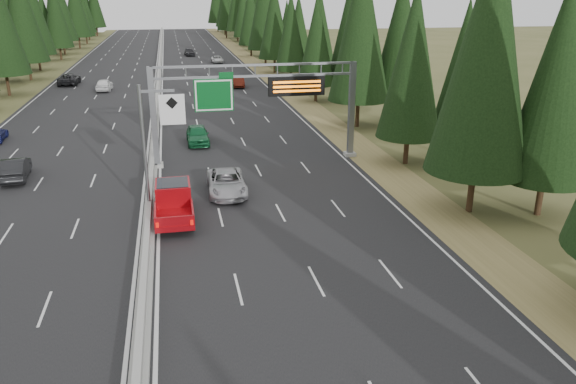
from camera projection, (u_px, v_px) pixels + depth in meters
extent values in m
cube|color=black|center=(159.00, 82.00, 85.72)|extent=(32.00, 260.00, 0.08)
cube|color=olive|center=(273.00, 79.00, 89.13)|extent=(3.60, 260.00, 0.06)
cube|color=#474C23|center=(35.00, 86.00, 82.31)|extent=(3.60, 260.00, 0.06)
cube|color=gray|center=(159.00, 81.00, 85.65)|extent=(0.70, 260.00, 0.30)
cube|color=gray|center=(158.00, 78.00, 85.52)|extent=(0.30, 260.00, 0.60)
cube|color=slate|center=(154.00, 118.00, 42.98)|extent=(0.45, 0.45, 7.80)
cube|color=gray|center=(158.00, 165.00, 44.24)|extent=(0.90, 0.90, 0.30)
cube|color=slate|center=(351.00, 110.00, 46.01)|extent=(0.45, 0.45, 7.80)
cube|color=gray|center=(350.00, 154.00, 47.28)|extent=(0.90, 0.90, 0.30)
cube|color=slate|center=(255.00, 65.00, 43.21)|extent=(15.85, 0.35, 0.16)
cube|color=slate|center=(255.00, 76.00, 43.49)|extent=(15.85, 0.35, 0.16)
cube|color=#054C19|center=(214.00, 95.00, 43.08)|extent=(3.00, 0.10, 2.50)
cube|color=silver|center=(214.00, 95.00, 43.02)|extent=(2.85, 0.02, 2.35)
cube|color=#054C19|center=(226.00, 75.00, 42.77)|extent=(1.10, 0.10, 0.45)
cube|color=black|center=(296.00, 86.00, 44.11)|extent=(4.50, 0.40, 1.50)
cube|color=orange|center=(297.00, 82.00, 43.79)|extent=(3.80, 0.02, 0.18)
cube|color=orange|center=(297.00, 86.00, 43.91)|extent=(3.80, 0.02, 0.18)
cube|color=orange|center=(297.00, 91.00, 44.03)|extent=(3.80, 0.02, 0.18)
cylinder|color=slate|center=(145.00, 152.00, 33.66)|extent=(0.20, 0.20, 8.00)
cube|color=gray|center=(150.00, 212.00, 34.97)|extent=(0.50, 0.50, 0.20)
cube|color=slate|center=(157.00, 91.00, 32.64)|extent=(2.00, 0.15, 0.15)
cube|color=silver|center=(172.00, 110.00, 33.05)|extent=(1.50, 0.06, 1.80)
cylinder|color=black|center=(471.00, 191.00, 35.11)|extent=(0.40, 0.40, 2.74)
cone|color=black|center=(487.00, 51.00, 32.22)|extent=(6.17, 6.17, 14.39)
cylinder|color=black|center=(540.00, 197.00, 34.67)|extent=(0.40, 0.40, 2.34)
cone|color=black|center=(559.00, 78.00, 32.20)|extent=(5.26, 5.26, 12.28)
cylinder|color=black|center=(406.00, 150.00, 45.10)|extent=(0.40, 0.40, 2.24)
cone|color=black|center=(413.00, 61.00, 42.74)|extent=(5.05, 5.05, 11.78)
cylinder|color=black|center=(456.00, 145.00, 46.80)|extent=(0.40, 0.40, 2.05)
cone|color=black|center=(464.00, 67.00, 44.63)|extent=(4.62, 4.62, 10.77)
cylinder|color=black|center=(357.00, 113.00, 57.44)|extent=(0.40, 0.40, 2.74)
cone|color=black|center=(361.00, 26.00, 54.55)|extent=(6.17, 6.17, 14.40)
cylinder|color=black|center=(396.00, 111.00, 59.19)|extent=(0.40, 0.40, 2.46)
cone|color=black|center=(401.00, 36.00, 56.60)|extent=(5.54, 5.54, 12.93)
cylinder|color=black|center=(316.00, 93.00, 70.74)|extent=(0.40, 0.40, 2.08)
cone|color=black|center=(317.00, 40.00, 68.54)|extent=(4.69, 4.69, 10.94)
cylinder|color=black|center=(352.00, 88.00, 72.03)|extent=(0.40, 0.40, 2.82)
cone|color=black|center=(355.00, 17.00, 69.06)|extent=(6.34, 6.34, 14.80)
cylinder|color=black|center=(291.00, 78.00, 83.46)|extent=(0.40, 0.40, 2.12)
cone|color=black|center=(291.00, 31.00, 81.22)|extent=(4.78, 4.78, 11.16)
cylinder|color=black|center=(318.00, 77.00, 83.80)|extent=(0.40, 0.40, 2.25)
cone|color=black|center=(319.00, 28.00, 81.42)|extent=(5.06, 5.06, 11.82)
cylinder|color=black|center=(275.00, 66.00, 95.70)|extent=(0.40, 0.40, 2.42)
cone|color=black|center=(274.00, 19.00, 93.15)|extent=(5.44, 5.44, 12.70)
cylinder|color=black|center=(298.00, 66.00, 96.32)|extent=(0.40, 0.40, 2.07)
cone|color=black|center=(299.00, 27.00, 94.14)|extent=(4.66, 4.66, 10.87)
cylinder|color=black|center=(266.00, 57.00, 105.51)|extent=(0.40, 0.40, 2.96)
cone|color=black|center=(265.00, 5.00, 102.39)|extent=(6.66, 6.66, 15.54)
cylinder|color=black|center=(287.00, 57.00, 109.98)|extent=(0.40, 0.40, 1.88)
cone|color=black|center=(287.00, 26.00, 108.00)|extent=(4.23, 4.23, 9.87)
cylinder|color=black|center=(251.00, 50.00, 120.39)|extent=(0.40, 0.40, 2.39)
cone|color=black|center=(250.00, 14.00, 117.87)|extent=(5.37, 5.37, 12.54)
cylinder|color=black|center=(272.00, 52.00, 118.62)|extent=(0.40, 0.40, 1.97)
cone|color=black|center=(272.00, 22.00, 116.55)|extent=(4.42, 4.42, 10.32)
cylinder|color=black|center=(249.00, 46.00, 132.67)|extent=(0.40, 0.40, 1.86)
cone|color=black|center=(248.00, 21.00, 130.71)|extent=(4.19, 4.19, 9.77)
cylinder|color=black|center=(267.00, 45.00, 133.31)|extent=(0.40, 0.40, 2.26)
cone|color=black|center=(267.00, 14.00, 130.93)|extent=(5.08, 5.08, 11.86)
cylinder|color=black|center=(244.00, 41.00, 142.86)|extent=(0.40, 0.40, 2.29)
cone|color=black|center=(243.00, 12.00, 140.45)|extent=(5.16, 5.16, 12.03)
cylinder|color=black|center=(259.00, 39.00, 145.36)|extent=(0.40, 0.40, 2.87)
cone|color=black|center=(258.00, 3.00, 142.33)|extent=(6.47, 6.47, 15.09)
cylinder|color=black|center=(238.00, 36.00, 156.15)|extent=(0.40, 0.40, 2.82)
cone|color=black|center=(237.00, 3.00, 153.18)|extent=(6.33, 6.33, 14.78)
cylinder|color=black|center=(250.00, 37.00, 157.22)|extent=(0.40, 0.40, 2.07)
cone|color=black|center=(250.00, 13.00, 155.04)|extent=(4.65, 4.65, 10.86)
cylinder|color=black|center=(226.00, 34.00, 166.68)|extent=(0.40, 0.40, 2.40)
cone|color=black|center=(225.00, 8.00, 164.15)|extent=(5.40, 5.40, 12.60)
cylinder|color=black|center=(243.00, 34.00, 167.22)|extent=(0.40, 0.40, 2.62)
cone|color=black|center=(242.00, 5.00, 164.46)|extent=(5.90, 5.90, 13.76)
cylinder|color=black|center=(225.00, 31.00, 180.23)|extent=(0.40, 0.40, 2.59)
cone|color=black|center=(224.00, 4.00, 177.50)|extent=(5.82, 5.82, 13.59)
cylinder|color=black|center=(239.00, 31.00, 180.55)|extent=(0.40, 0.40, 2.45)
cone|color=black|center=(239.00, 6.00, 177.97)|extent=(5.51, 5.51, 12.85)
cylinder|color=black|center=(218.00, 27.00, 192.97)|extent=(0.40, 0.40, 2.99)
cylinder|color=black|center=(230.00, 28.00, 191.66)|extent=(0.40, 0.40, 2.81)
cone|color=black|center=(230.00, 1.00, 188.70)|extent=(6.32, 6.32, 14.74)
cylinder|color=black|center=(8.00, 85.00, 74.30)|extent=(0.40, 0.40, 2.87)
cylinder|color=black|center=(30.00, 71.00, 87.50)|extent=(0.40, 0.40, 2.90)
cone|color=black|center=(21.00, 10.00, 84.45)|extent=(6.51, 6.51, 15.20)
cylinder|color=black|center=(39.00, 62.00, 98.58)|extent=(0.40, 0.40, 2.78)
cone|color=black|center=(32.00, 10.00, 95.65)|extent=(6.26, 6.26, 14.62)
cylinder|color=black|center=(18.00, 63.00, 98.50)|extent=(0.40, 0.40, 2.70)
cone|color=black|center=(10.00, 12.00, 95.65)|extent=(6.09, 6.09, 14.20)
cylinder|color=black|center=(61.00, 54.00, 113.46)|extent=(0.40, 0.40, 2.51)
cone|color=black|center=(55.00, 13.00, 110.81)|extent=(5.65, 5.65, 13.19)
cylinder|color=black|center=(32.00, 55.00, 110.76)|extent=(0.40, 0.40, 2.78)
cone|color=black|center=(25.00, 8.00, 107.84)|extent=(6.25, 6.25, 14.59)
cylinder|color=black|center=(64.00, 47.00, 124.00)|extent=(0.40, 0.40, 2.94)
cone|color=black|center=(58.00, 4.00, 120.91)|extent=(6.61, 6.61, 15.42)
cylinder|color=black|center=(48.00, 49.00, 123.97)|extent=(0.40, 0.40, 2.18)
cone|color=black|center=(43.00, 17.00, 121.68)|extent=(4.91, 4.91, 11.45)
cylinder|color=black|center=(80.00, 43.00, 136.29)|extent=(0.40, 0.40, 2.81)
cone|color=black|center=(75.00, 5.00, 133.32)|extent=(6.33, 6.33, 14.76)
cylinder|color=black|center=(59.00, 44.00, 134.54)|extent=(0.40, 0.40, 2.71)
cone|color=black|center=(54.00, 6.00, 131.69)|extent=(6.10, 6.10, 14.23)
cylinder|color=black|center=(87.00, 40.00, 148.08)|extent=(0.40, 0.40, 2.13)
cone|color=black|center=(84.00, 14.00, 145.83)|extent=(4.80, 4.80, 11.20)
cylinder|color=black|center=(69.00, 40.00, 148.06)|extent=(0.40, 0.40, 2.02)
cone|color=black|center=(66.00, 15.00, 145.93)|extent=(4.55, 4.55, 10.62)
cylinder|color=black|center=(89.00, 36.00, 161.29)|extent=(0.40, 0.40, 2.04)
cone|color=black|center=(87.00, 13.00, 159.14)|extent=(4.59, 4.59, 10.72)
cylinder|color=black|center=(78.00, 36.00, 159.90)|extent=(0.40, 0.40, 2.59)
cone|color=black|center=(74.00, 6.00, 157.18)|extent=(5.82, 5.82, 13.58)
cylinder|color=black|center=(97.00, 32.00, 174.29)|extent=(0.40, 0.40, 2.71)
cone|color=black|center=(94.00, 3.00, 171.44)|extent=(6.10, 6.10, 14.23)
cylinder|color=black|center=(84.00, 32.00, 171.93)|extent=(0.40, 0.40, 2.94)
cone|color=black|center=(81.00, 0.00, 168.83)|extent=(6.63, 6.63, 15.46)
cylinder|color=black|center=(97.00, 30.00, 186.11)|extent=(0.40, 0.40, 1.85)
cone|color=black|center=(95.00, 12.00, 184.17)|extent=(4.16, 4.16, 9.71)
cylinder|color=black|center=(89.00, 30.00, 183.21)|extent=(0.40, 0.40, 2.37)
cone|color=black|center=(86.00, 6.00, 180.71)|extent=(5.33, 5.33, 12.44)
imported|color=#AAA9AD|center=(226.00, 182.00, 38.30)|extent=(2.63, 5.54, 1.53)
cylinder|color=black|center=(158.00, 225.00, 32.14)|extent=(0.33, 0.89, 0.89)
cylinder|color=black|center=(191.00, 222.00, 32.50)|extent=(0.33, 0.89, 0.89)
cylinder|color=black|center=(159.00, 203.00, 35.50)|extent=(0.33, 0.89, 0.89)
cylinder|color=black|center=(189.00, 201.00, 35.86)|extent=(0.33, 0.89, 0.89)
cube|color=#9B0910|center=(174.00, 209.00, 34.00)|extent=(2.21, 6.20, 0.33)
cube|color=#9B0910|center=(173.00, 192.00, 34.65)|extent=(2.10, 2.43, 1.22)
cube|color=black|center=(173.00, 187.00, 34.54)|extent=(1.88, 2.10, 0.61)
cube|color=#9B0910|center=(156.00, 215.00, 32.13)|extent=(0.11, 2.66, 0.66)
cube|color=#9B0910|center=(193.00, 212.00, 32.54)|extent=(0.11, 2.66, 0.66)
cube|color=#9B0910|center=(175.00, 222.00, 31.11)|extent=(2.21, 0.11, 0.66)
imported|color=#155E33|center=(198.00, 135.00, 50.83)|extent=(2.00, 4.87, 1.65)
imported|color=#50150B|center=(239.00, 82.00, 81.18)|extent=(1.90, 4.66, 1.50)
imported|color=black|center=(216.00, 83.00, 79.68)|extent=(2.12, 5.10, 1.47)
imported|color=silver|center=(217.00, 59.00, 108.87)|extent=(2.13, 4.61, 1.28)
imported|color=black|center=(190.00, 52.00, 120.59)|extent=(2.35, 4.96, 1.64)
imported|color=black|center=(15.00, 168.00, 41.23)|extent=(2.11, 4.95, 1.59)
imported|color=white|center=(104.00, 85.00, 78.00)|extent=(2.17, 4.94, 1.65)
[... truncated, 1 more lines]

